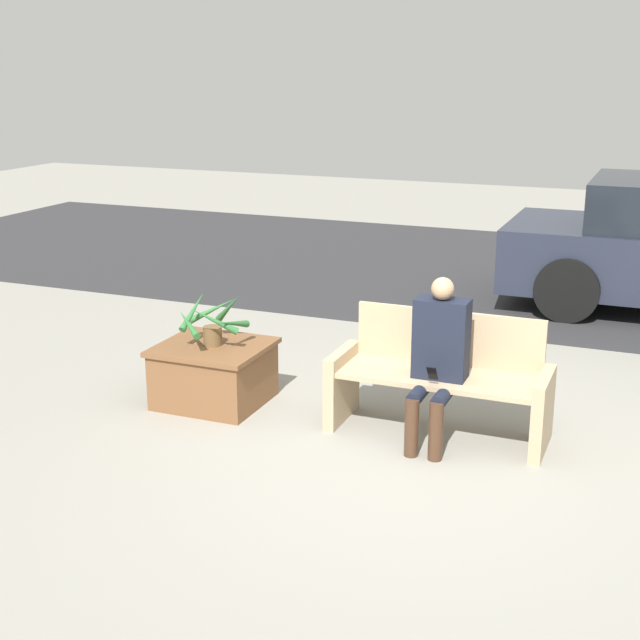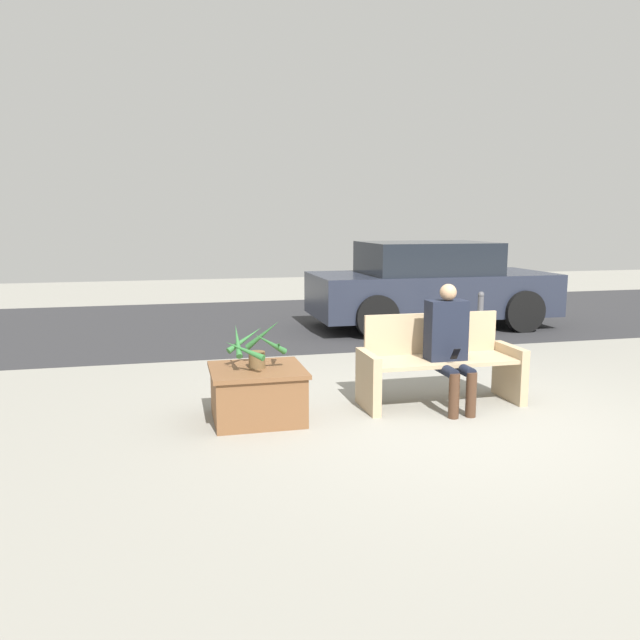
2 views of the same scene
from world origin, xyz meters
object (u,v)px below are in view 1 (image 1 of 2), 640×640
at_px(person_seated, 438,353).
at_px(potted_plant, 212,322).
at_px(bench, 441,380).
at_px(planter_box, 214,371).

relative_size(person_seated, potted_plant, 2.07).
height_order(bench, person_seated, person_seated).
xyz_separation_m(planter_box, potted_plant, (-0.00, -0.00, 0.44)).
bearing_deg(bench, planter_box, -176.42).
xyz_separation_m(person_seated, potted_plant, (-1.94, 0.06, 0.01)).
distance_m(person_seated, potted_plant, 1.94).
distance_m(bench, planter_box, 1.93).
xyz_separation_m(person_seated, planter_box, (-1.94, 0.06, -0.43)).
height_order(bench, potted_plant, potted_plant).
distance_m(bench, person_seated, 0.33).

